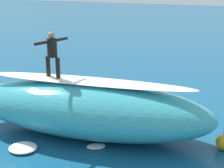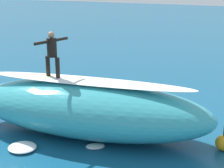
{
  "view_description": "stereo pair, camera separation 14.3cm",
  "coord_description": "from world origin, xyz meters",
  "px_view_note": "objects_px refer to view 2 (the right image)",
  "views": [
    {
      "loc": [
        -5.43,
        13.13,
        5.36
      ],
      "look_at": [
        0.14,
        1.21,
        1.43
      ],
      "focal_mm": 57.47,
      "sensor_mm": 36.0,
      "label": 1
    },
    {
      "loc": [
        -5.56,
        13.07,
        5.36
      ],
      "look_at": [
        0.14,
        1.21,
        1.43
      ],
      "focal_mm": 57.47,
      "sensor_mm": 36.0,
      "label": 2
    }
  ],
  "objects_px": {
    "buoy_marker": "(223,143)",
    "surfer_riding": "(52,51)",
    "surfboard_riding": "(53,78)",
    "surfboard_paddling": "(161,108)",
    "surfer_paddling": "(163,103)"
  },
  "relations": [
    {
      "from": "surfer_paddling",
      "to": "buoy_marker",
      "type": "distance_m",
      "value": 4.1
    },
    {
      "from": "surfer_riding",
      "to": "buoy_marker",
      "type": "distance_m",
      "value": 6.45
    },
    {
      "from": "surfboard_paddling",
      "to": "surfer_paddling",
      "type": "distance_m",
      "value": 0.23
    },
    {
      "from": "buoy_marker",
      "to": "surfboard_riding",
      "type": "bearing_deg",
      "value": 9.62
    },
    {
      "from": "surfer_riding",
      "to": "surfer_paddling",
      "type": "height_order",
      "value": "surfer_riding"
    },
    {
      "from": "surfboard_riding",
      "to": "surfer_riding",
      "type": "bearing_deg",
      "value": 74.71
    },
    {
      "from": "surfboard_paddling",
      "to": "buoy_marker",
      "type": "height_order",
      "value": "buoy_marker"
    },
    {
      "from": "surfboard_riding",
      "to": "surfboard_paddling",
      "type": "bearing_deg",
      "value": -115.99
    },
    {
      "from": "surfboard_riding",
      "to": "surfer_paddling",
      "type": "xyz_separation_m",
      "value": [
        -2.83,
        -3.82,
        -1.75
      ]
    },
    {
      "from": "surfer_riding",
      "to": "surfboard_paddling",
      "type": "bearing_deg",
      "value": -115.99
    },
    {
      "from": "buoy_marker",
      "to": "surfer_riding",
      "type": "bearing_deg",
      "value": 9.62
    },
    {
      "from": "surfboard_riding",
      "to": "buoy_marker",
      "type": "height_order",
      "value": "surfboard_riding"
    },
    {
      "from": "surfboard_paddling",
      "to": "surfer_paddling",
      "type": "bearing_deg",
      "value": 180.0
    },
    {
      "from": "surfer_riding",
      "to": "surfer_paddling",
      "type": "relative_size",
      "value": 0.87
    },
    {
      "from": "surfboard_riding",
      "to": "surfer_paddling",
      "type": "distance_m",
      "value": 5.07
    }
  ]
}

